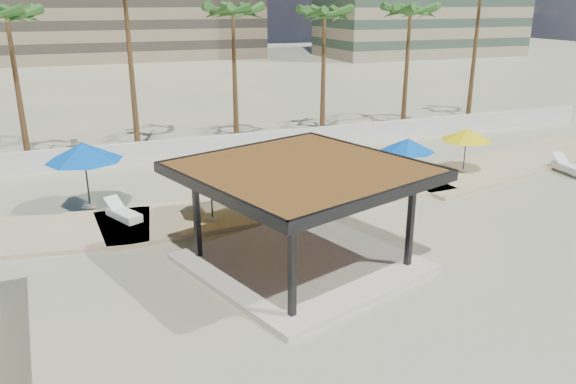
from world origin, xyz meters
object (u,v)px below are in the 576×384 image
object	(u,v)px
umbrella_c	(288,161)
lounger_a	(123,214)
lounger_d	(569,168)
lounger_c	(366,170)
lounger_b	(277,199)
pavilion_central	(302,207)

from	to	relation	value
umbrella_c	lounger_a	size ratio (longest dim) A/B	1.54
lounger_d	lounger_c	bearing A→B (deg)	75.83
lounger_a	lounger_b	distance (m)	6.46
umbrella_c	lounger_b	distance (m)	1.89
lounger_c	lounger_b	bearing A→B (deg)	93.33
lounger_d	lounger_a	bearing A→B (deg)	90.85
lounger_b	lounger_c	world-z (taller)	lounger_c
pavilion_central	lounger_b	distance (m)	6.01
lounger_b	lounger_d	size ratio (longest dim) A/B	1.00
umbrella_c	lounger_a	bearing A→B (deg)	171.34
pavilion_central	lounger_d	bearing A→B (deg)	-2.62
pavilion_central	lounger_d	distance (m)	17.71
pavilion_central	lounger_c	distance (m)	10.87
umbrella_c	lounger_d	world-z (taller)	umbrella_c
umbrella_c	lounger_b	bearing A→B (deg)	127.58
lounger_a	lounger_b	size ratio (longest dim) A/B	0.95
lounger_b	lounger_d	xyz separation A→B (m)	(15.78, -0.85, -0.00)
pavilion_central	lounger_c	size ratio (longest dim) A/B	3.71
lounger_b	lounger_d	world-z (taller)	lounger_b
umbrella_c	lounger_b	size ratio (longest dim) A/B	1.47
pavilion_central	lounger_c	bearing A→B (deg)	31.30
umbrella_c	lounger_b	xyz separation A→B (m)	(-0.33, 0.43, -1.81)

